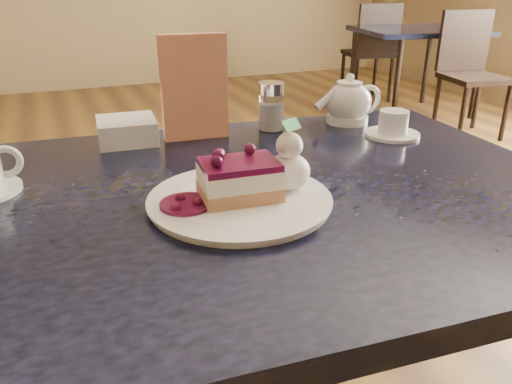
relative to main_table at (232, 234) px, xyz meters
name	(u,v)px	position (x,y,z in m)	size (l,w,h in m)	color
main_table	(232,234)	(0.00, 0.00, 0.00)	(1.35, 0.96, 0.80)	black
dessert_plate	(240,201)	(0.00, -0.05, 0.09)	(0.30, 0.30, 0.01)	white
cheesecake_slice	(239,180)	(0.00, -0.05, 0.13)	(0.14, 0.10, 0.06)	tan
whipped_cream	(289,171)	(0.09, -0.05, 0.13)	(0.07, 0.07, 0.06)	white
berry_sauce	(186,204)	(-0.10, -0.05, 0.10)	(0.09, 0.09, 0.01)	#43092C
tea_set	(356,107)	(0.44, 0.28, 0.13)	(0.21, 0.27, 0.11)	white
menu_card	(194,88)	(0.04, 0.33, 0.20)	(0.15, 0.03, 0.24)	#D7B68B
sugar_shaker	(271,106)	(0.22, 0.32, 0.14)	(0.06, 0.06, 0.12)	white
napkin_stack	(127,130)	(-0.12, 0.36, 0.11)	(0.13, 0.13, 0.05)	white
bg_table_far_right	(409,107)	(2.69, 2.75, -0.65)	(1.12, 1.80, 1.20)	black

